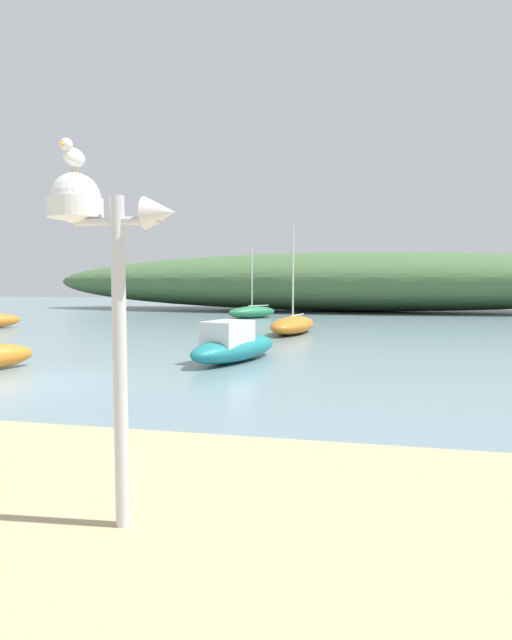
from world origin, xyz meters
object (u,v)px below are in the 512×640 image
at_px(seagull_on_radar, 73,155).
at_px(sailboat_inner_mooring, 293,325).
at_px(sailboat_west_reach, 252,312).
at_px(motorboat_off_point, 234,345).
at_px(mast_structure, 96,241).

height_order(seagull_on_radar, sailboat_inner_mooring, sailboat_inner_mooring).
distance_m(sailboat_west_reach, motorboat_off_point, 18.07).
relative_size(seagull_on_radar, sailboat_inner_mooring, 0.08).
relative_size(mast_structure, motorboat_off_point, 0.71).
xyz_separation_m(mast_structure, sailboat_west_reach, (-5.01, 28.27, -2.25)).
relative_size(mast_structure, sailboat_west_reach, 0.67).
height_order(mast_structure, sailboat_west_reach, sailboat_west_reach).
distance_m(mast_structure, sailboat_west_reach, 28.79).
height_order(mast_structure, motorboat_off_point, mast_structure).
height_order(seagull_on_radar, sailboat_west_reach, sailboat_west_reach).
relative_size(sailboat_west_reach, sailboat_inner_mooring, 0.94).
bearing_deg(sailboat_inner_mooring, motorboat_off_point, -93.37).
xyz_separation_m(seagull_on_radar, sailboat_west_reach, (-4.83, 28.28, -2.97)).
height_order(mast_structure, seagull_on_radar, seagull_on_radar).
bearing_deg(seagull_on_radar, sailboat_west_reach, 99.69).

